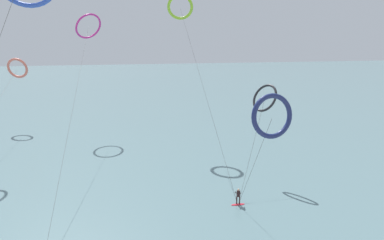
% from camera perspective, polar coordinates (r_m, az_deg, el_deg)
% --- Properties ---
extents(sea_water, '(400.00, 200.00, 0.08)m').
position_cam_1_polar(sea_water, '(119.06, -8.40, 5.07)').
color(sea_water, slate).
rests_on(sea_water, ground).
extents(surfer_crimson, '(1.40, 0.68, 1.70)m').
position_cam_1_polar(surfer_crimson, '(36.73, 7.29, -12.04)').
color(surfer_crimson, red).
rests_on(surfer_crimson, ground).
extents(kite_charcoal, '(6.83, 9.02, 11.00)m').
position_cam_1_polar(kite_charcoal, '(42.39, 11.36, 3.40)').
color(kite_charcoal, black).
rests_on(kite_charcoal, ground).
extents(kite_lime, '(4.19, 25.42, 22.41)m').
position_cam_1_polar(kite_lime, '(56.39, -1.87, 17.31)').
color(kite_lime, '#8CC62D').
rests_on(kite_lime, ground).
extents(kite_coral, '(3.94, 47.91, 12.65)m').
position_cam_1_polar(kite_coral, '(71.71, -25.79, 7.33)').
color(kite_coral, '#EA7260').
rests_on(kite_coral, ground).
extents(kite_navy, '(3.58, 6.85, 12.16)m').
position_cam_1_polar(kite_navy, '(28.25, 12.48, 0.58)').
color(kite_navy, navy).
rests_on(kite_navy, ground).
extents(kite_magenta, '(5.31, 44.62, 20.05)m').
position_cam_1_polar(kite_magenta, '(64.85, -16.00, 13.97)').
color(kite_magenta, '#CC288E').
rests_on(kite_magenta, ground).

